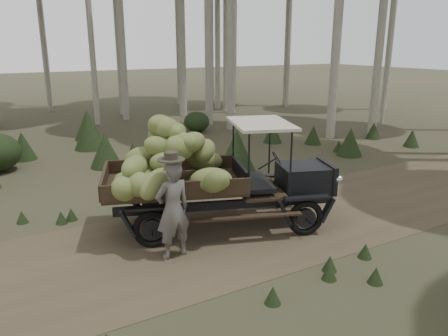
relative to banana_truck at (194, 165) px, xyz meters
The scene contains 5 objects.
ground 1.59m from the banana_truck, 108.47° to the right, with size 120.00×120.00×0.00m, color #473D2B.
dirt_track 1.59m from the banana_truck, 108.47° to the right, with size 70.00×4.00×0.01m, color brown.
banana_truck is the anchor object (origin of this frame).
farmer 1.37m from the banana_truck, 135.08° to the right, with size 0.73×0.55×2.06m.
undergrowth 2.40m from the banana_truck, 139.71° to the left, with size 23.00×22.60×1.40m.
Camera 1 is at (-3.68, -7.41, 3.94)m, focal length 35.00 mm.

